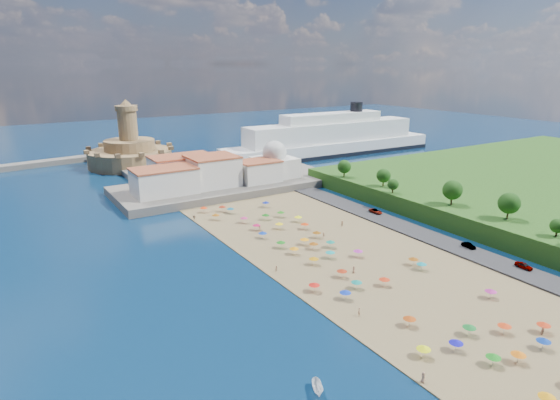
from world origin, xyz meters
TOP-DOWN VIEW (x-y plane):
  - ground at (0.00, 0.00)m, footprint 700.00×700.00m
  - terrace at (10.00, 73.00)m, footprint 90.00×36.00m
  - jetty at (-12.00, 108.00)m, footprint 18.00×70.00m
  - waterfront_buildings at (-3.05, 73.64)m, footprint 57.00×29.00m
  - domed_building at (30.00, 71.00)m, footprint 16.00×16.00m
  - fortress at (-12.00, 138.00)m, footprint 40.00×40.00m
  - cruise_ship at (90.02, 109.59)m, footprint 129.16×22.05m
  - beach_parasols at (-0.46, -9.76)m, footprint 32.74×115.40m
  - beachgoers at (-2.51, -5.02)m, footprint 38.07×96.83m
  - parked_cars at (36.00, -8.61)m, footprint 2.27×56.22m
  - hillside_trees at (49.04, -8.99)m, footprint 13.86×108.95m

SIDE VIEW (x-z plane):
  - ground at x=0.00m, z-range 0.00..0.00m
  - beachgoers at x=-2.51m, z-range 0.20..2.09m
  - jetty at x=-12.00m, z-range 0.00..2.40m
  - parked_cars at x=36.00m, z-range 0.67..2.11m
  - terrace at x=10.00m, z-range 0.00..3.00m
  - beach_parasols at x=-0.46m, z-range 1.05..3.25m
  - fortress at x=-12.00m, z-range -9.52..22.88m
  - waterfront_buildings at x=-3.05m, z-range 2.38..13.38m
  - cruise_ship at x=90.02m, z-range -5.73..22.37m
  - domed_building at x=30.00m, z-range 1.47..16.47m
  - hillside_trees at x=49.04m, z-range 6.35..14.19m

